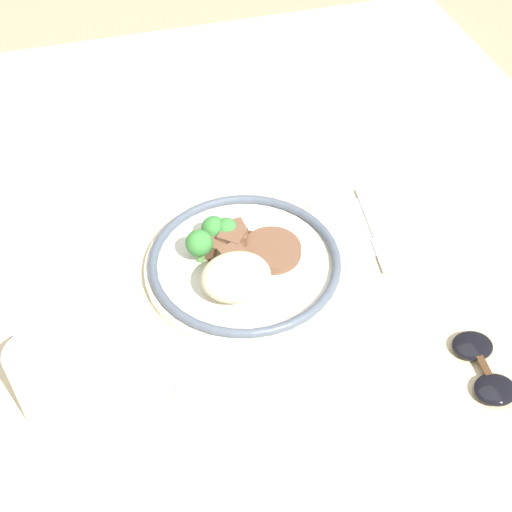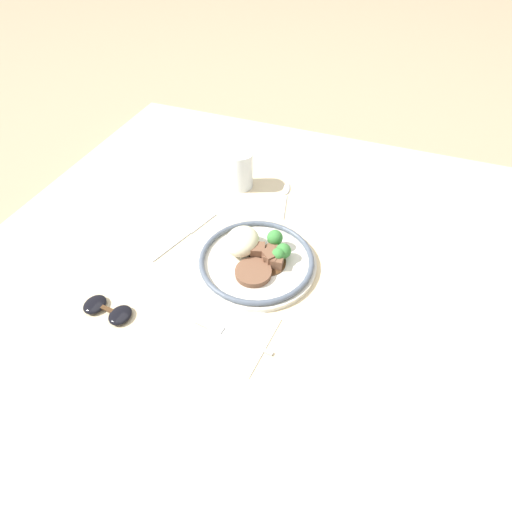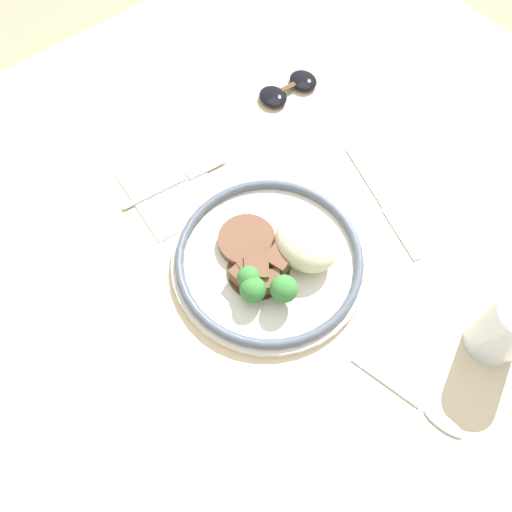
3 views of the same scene
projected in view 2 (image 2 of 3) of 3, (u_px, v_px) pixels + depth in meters
name	position (u px, v px, depth m)	size (l,w,h in m)	color
ground_plane	(263.00, 270.00, 0.93)	(8.00, 8.00, 0.00)	#998466
dining_table	(263.00, 264.00, 0.92)	(1.20, 1.30, 0.04)	beige
napkin	(238.00, 335.00, 0.76)	(0.15, 0.13, 0.00)	silver
plate	(256.00, 257.00, 0.88)	(0.27, 0.27, 0.06)	silver
juice_glass	(241.00, 171.00, 1.06)	(0.07, 0.07, 0.10)	#F4AD19
fork	(225.00, 332.00, 0.76)	(0.03, 0.17, 0.00)	#ADADB2
knife	(188.00, 234.00, 0.96)	(0.20, 0.07, 0.00)	#ADADB2
spoon	(286.00, 193.00, 1.07)	(0.15, 0.05, 0.01)	#ADADB2
sunglasses	(107.00, 310.00, 0.80)	(0.06, 0.11, 0.02)	black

